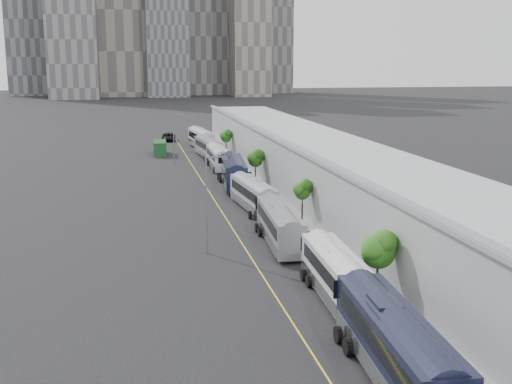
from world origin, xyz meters
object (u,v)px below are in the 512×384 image
object	(u,v)px
bus_2	(338,281)
street_lamp_near	(208,198)
bus_1	(395,352)
bus_8	(201,140)
street_lamp_far	(175,135)
suv	(168,137)
shipping_container	(160,148)
bus_5	(234,175)
bus_6	(218,159)
bus_7	(208,149)
bus_3	(280,229)
bus_4	(253,197)

from	to	relation	value
bus_2	street_lamp_near	distance (m)	15.79
bus_1	bus_8	size ratio (longest dim) A/B	1.04
bus_2	street_lamp_far	bearing A→B (deg)	98.50
street_lamp_far	suv	xyz separation A→B (m)	(0.89, 32.73, -3.99)
bus_1	shipping_container	xyz separation A→B (m)	(-7.92, 88.50, -0.44)
bus_2	street_lamp_far	world-z (taller)	street_lamp_far
bus_5	street_lamp_far	distance (m)	22.06
bus_5	bus_6	world-z (taller)	bus_5
bus_7	bus_2	bearing A→B (deg)	-95.15
bus_3	suv	distance (m)	82.60
bus_1	street_lamp_far	xyz separation A→B (m)	(-5.97, 76.44, 3.15)
bus_2	street_lamp_far	distance (m)	65.03
street_lamp_near	suv	size ratio (longest dim) A/B	1.41
bus_5	street_lamp_near	size ratio (longest dim) A/B	1.59
bus_3	bus_8	size ratio (longest dim) A/B	0.94
bus_1	bus_2	bearing A→B (deg)	89.88
bus_5	shipping_container	size ratio (longest dim) A/B	2.01
bus_1	bus_3	bearing A→B (deg)	93.62
bus_6	bus_7	xyz separation A→B (m)	(-0.08, 12.08, 0.01)
shipping_container	suv	world-z (taller)	shipping_container
bus_5	bus_6	xyz separation A→B (m)	(0.02, 15.60, -0.20)
street_lamp_far	shipping_container	bearing A→B (deg)	99.22
bus_4	bus_7	bearing A→B (deg)	84.94
bus_3	bus_6	world-z (taller)	bus_3
bus_1	bus_6	bearing A→B (deg)	93.41
bus_1	bus_8	distance (m)	95.57
bus_1	suv	distance (m)	109.29
bus_3	bus_6	distance (m)	44.43
bus_5	bus_3	bearing A→B (deg)	-85.18
bus_1	street_lamp_far	distance (m)	76.74
bus_2	suv	xyz separation A→B (m)	(-5.88, 97.33, -0.69)
bus_4	bus_6	world-z (taller)	bus_6
bus_3	suv	size ratio (longest dim) A/B	2.04
suv	bus_8	bearing A→B (deg)	-62.30
street_lamp_far	suv	distance (m)	32.99
shipping_container	suv	xyz separation A→B (m)	(2.85, 20.68, -0.41)
bus_6	bus_5	bearing A→B (deg)	-89.49
bus_3	bus_8	bearing A→B (deg)	92.93
bus_3	bus_4	distance (m)	14.71
bus_8	suv	bearing A→B (deg)	106.88
suv	street_lamp_far	bearing A→B (deg)	-86.07
bus_3	street_lamp_near	distance (m)	7.81
bus_2	bus_5	distance (m)	43.72
bus_3	shipping_container	world-z (taller)	bus_3
street_lamp_near	bus_6	bearing A→B (deg)	81.10
street_lamp_near	street_lamp_far	distance (m)	51.19
bus_6	street_lamp_far	world-z (taller)	street_lamp_far
bus_2	bus_4	size ratio (longest dim) A/B	1.04
bus_8	street_lamp_far	size ratio (longest dim) A/B	1.61
suv	bus_4	bearing A→B (deg)	-79.89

